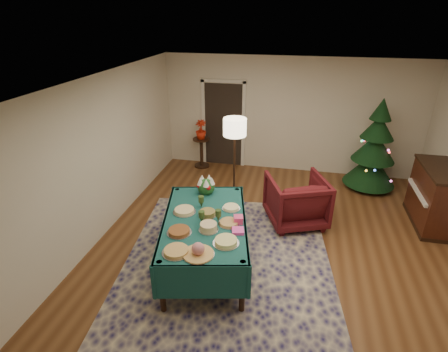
% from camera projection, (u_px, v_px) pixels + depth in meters
% --- Properties ---
extents(room_shell, '(7.00, 7.00, 7.00)m').
position_uv_depth(room_shell, '(280.00, 181.00, 5.08)').
color(room_shell, '#593319').
rests_on(room_shell, ground).
extents(doorway, '(1.08, 0.04, 2.16)m').
position_uv_depth(doorway, '(223.00, 123.00, 8.57)').
color(doorway, black).
rests_on(doorway, ground).
extents(rug, '(3.67, 4.55, 0.02)m').
position_uv_depth(rug, '(226.00, 270.00, 5.34)').
color(rug, '#161245').
rests_on(rug, ground).
extents(buffet_table, '(1.66, 2.32, 0.82)m').
position_uv_depth(buffet_table, '(205.00, 229.00, 5.20)').
color(buffet_table, black).
rests_on(buffet_table, ground).
extents(platter_0, '(0.37, 0.37, 0.05)m').
position_uv_depth(platter_0, '(176.00, 251.00, 4.42)').
color(platter_0, silver).
rests_on(platter_0, buffet_table).
extents(platter_1, '(0.41, 0.41, 0.18)m').
position_uv_depth(platter_1, '(198.00, 251.00, 4.36)').
color(platter_1, silver).
rests_on(platter_1, buffet_table).
extents(platter_2, '(0.35, 0.35, 0.07)m').
position_uv_depth(platter_2, '(226.00, 242.00, 4.59)').
color(platter_2, silver).
rests_on(platter_2, buffet_table).
extents(platter_3, '(0.35, 0.35, 0.06)m').
position_uv_depth(platter_3, '(179.00, 231.00, 4.81)').
color(platter_3, silver).
rests_on(platter_3, buffet_table).
extents(platter_4, '(0.28, 0.28, 0.11)m').
position_uv_depth(platter_4, '(209.00, 227.00, 4.85)').
color(platter_4, silver).
rests_on(platter_4, buffet_table).
extents(platter_5, '(0.31, 0.31, 0.05)m').
position_uv_depth(platter_5, '(229.00, 223.00, 5.01)').
color(platter_5, silver).
rests_on(platter_5, buffet_table).
extents(platter_6, '(0.35, 0.35, 0.06)m').
position_uv_depth(platter_6, '(184.00, 211.00, 5.30)').
color(platter_6, silver).
rests_on(platter_6, buffet_table).
extents(platter_7, '(0.27, 0.27, 0.08)m').
position_uv_depth(platter_7, '(207.00, 213.00, 5.21)').
color(platter_7, silver).
rests_on(platter_7, buffet_table).
extents(platter_8, '(0.28, 0.28, 0.05)m').
position_uv_depth(platter_8, '(231.00, 208.00, 5.39)').
color(platter_8, silver).
rests_on(platter_8, buffet_table).
extents(goblet_0, '(0.09, 0.09, 0.19)m').
position_uv_depth(goblet_0, '(201.00, 201.00, 5.41)').
color(goblet_0, '#2D471E').
rests_on(goblet_0, buffet_table).
extents(goblet_1, '(0.09, 0.09, 0.19)m').
position_uv_depth(goblet_1, '(218.00, 215.00, 5.04)').
color(goblet_1, '#2D471E').
rests_on(goblet_1, buffet_table).
extents(goblet_2, '(0.09, 0.09, 0.19)m').
position_uv_depth(goblet_2, '(202.00, 217.00, 5.01)').
color(goblet_2, '#2D471E').
rests_on(goblet_2, buffet_table).
extents(napkin_stack, '(0.20, 0.20, 0.04)m').
position_uv_depth(napkin_stack, '(238.00, 231.00, 4.83)').
color(napkin_stack, '#FB45B2').
rests_on(napkin_stack, buffet_table).
extents(gift_box, '(0.16, 0.16, 0.11)m').
position_uv_depth(gift_box, '(238.00, 220.00, 5.03)').
color(gift_box, '#EF427F').
rests_on(gift_box, buffet_table).
extents(centerpiece, '(0.30, 0.30, 0.34)m').
position_uv_depth(centerpiece, '(206.00, 185.00, 5.81)').
color(centerpiece, '#1E4C1E').
rests_on(centerpiece, buffet_table).
extents(armchair, '(1.25, 1.22, 1.01)m').
position_uv_depth(armchair, '(296.00, 198.00, 6.35)').
color(armchair, '#4E1015').
rests_on(armchair, ground).
extents(floor_lamp, '(0.44, 0.44, 1.80)m').
position_uv_depth(floor_lamp, '(235.00, 133.00, 6.52)').
color(floor_lamp, '#A57F3F').
rests_on(floor_lamp, ground).
extents(side_table, '(0.41, 0.41, 0.74)m').
position_uv_depth(side_table, '(202.00, 153.00, 8.73)').
color(side_table, black).
rests_on(side_table, ground).
extents(potted_plant, '(0.26, 0.46, 0.26)m').
position_uv_depth(potted_plant, '(201.00, 134.00, 8.51)').
color(potted_plant, red).
rests_on(potted_plant, side_table).
extents(christmas_tree, '(1.29, 1.29, 2.00)m').
position_uv_depth(christmas_tree, '(374.00, 149.00, 7.48)').
color(christmas_tree, black).
rests_on(christmas_tree, ground).
extents(piano, '(0.61, 1.30, 1.12)m').
position_uv_depth(piano, '(434.00, 197.00, 6.29)').
color(piano, black).
rests_on(piano, ground).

